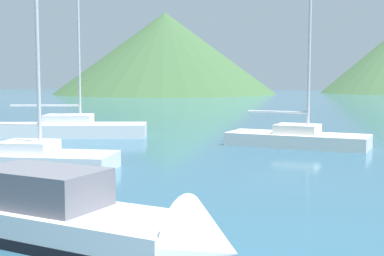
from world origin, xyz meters
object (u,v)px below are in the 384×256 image
(sailboat_middle, at_px, (28,156))
(sailboat_outer, at_px, (69,127))
(motorboat_near, at_px, (84,223))
(sailboat_inner, at_px, (297,137))

(sailboat_middle, bearing_deg, sailboat_outer, 103.91)
(motorboat_near, xyz_separation_m, sailboat_outer, (-7.04, 16.20, 0.07))
(motorboat_near, height_order, sailboat_inner, sailboat_inner)
(motorboat_near, bearing_deg, sailboat_middle, 141.26)
(sailboat_outer, bearing_deg, sailboat_inner, -20.64)
(sailboat_inner, bearing_deg, sailboat_middle, -124.77)
(motorboat_near, distance_m, sailboat_outer, 17.66)
(sailboat_inner, xyz_separation_m, sailboat_middle, (-8.65, -7.21, 0.03))
(sailboat_outer, bearing_deg, motorboat_near, -77.59)
(sailboat_inner, xyz_separation_m, sailboat_outer, (-11.06, 1.86, 0.06))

